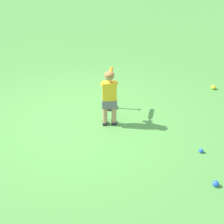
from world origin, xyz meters
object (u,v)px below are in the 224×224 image
at_px(play_ball_behind_batter, 213,87).
at_px(batting_tee, 110,103).
at_px(play_ball_far_right, 201,151).
at_px(play_ball_midfield, 216,184).
at_px(child_batter, 109,93).

height_order(play_ball_behind_batter, batting_tee, batting_tee).
relative_size(play_ball_far_right, play_ball_midfield, 0.81).
height_order(play_ball_midfield, batting_tee, batting_tee).
relative_size(child_batter, play_ball_far_right, 14.84).
distance_m(play_ball_midfield, play_ball_behind_batter, 3.19).
xyz_separation_m(child_batter, play_ball_midfield, (-1.25, 1.84, -0.61)).
height_order(child_batter, play_ball_far_right, child_batter).
distance_m(child_batter, batting_tee, 0.80).
bearing_deg(play_ball_behind_batter, child_batter, 21.69).
xyz_separation_m(play_ball_far_right, batting_tee, (1.25, -1.68, 0.07)).
distance_m(play_ball_midfield, batting_tee, 2.67).
bearing_deg(play_ball_behind_batter, play_ball_far_right, 59.72).
height_order(child_batter, batting_tee, child_batter).
bearing_deg(play_ball_far_right, play_ball_behind_batter, -120.28).
relative_size(child_batter, play_ball_behind_batter, 10.50).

